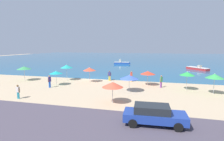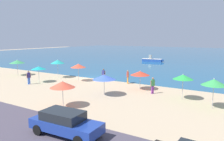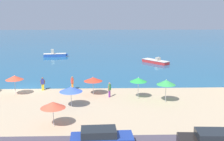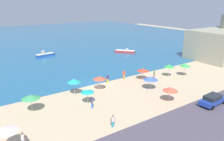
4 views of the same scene
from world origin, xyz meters
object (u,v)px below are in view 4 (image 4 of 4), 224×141
object	(u,v)px
bather_4	(108,78)
beach_umbrella_5	(87,91)
bather_1	(23,139)
skiff_nearshore	(125,51)
parked_car_2	(213,99)
bather_2	(92,101)
beach_umbrella_3	(31,97)
bather_5	(154,74)
beach_umbrella_4	(169,66)
beach_umbrella_0	(151,78)
beach_umbrella_6	(185,65)
bather_3	(113,120)
beach_umbrella_8	(74,81)
skiff_offshore	(45,55)
beach_umbrella_1	(143,70)
beach_umbrella_7	(170,89)
bather_0	(124,74)
beach_umbrella_9	(7,130)
beach_umbrella_2	(99,78)

from	to	relation	value
bather_4	beach_umbrella_5	bearing A→B (deg)	-141.91
bather_1	skiff_nearshore	distance (m)	43.76
beach_umbrella_5	parked_car_2	bearing A→B (deg)	-35.37
bather_4	bather_2	bearing A→B (deg)	-135.45
beach_umbrella_3	bather_1	size ratio (longest dim) A/B	1.55
beach_umbrella_3	bather_5	xyz separation A→B (m)	(22.14, 0.32, -1.18)
bather_5	beach_umbrella_4	bearing A→B (deg)	-10.57
beach_umbrella_0	beach_umbrella_6	size ratio (longest dim) A/B	0.92
beach_umbrella_5	bather_3	world-z (taller)	beach_umbrella_5
beach_umbrella_0	beach_umbrella_8	size ratio (longest dim) A/B	0.87
beach_umbrella_6	bather_2	distance (m)	21.31
beach_umbrella_0	skiff_offshore	xyz separation A→B (m)	(-7.11, 32.01, -1.42)
beach_umbrella_0	bather_2	size ratio (longest dim) A/B	1.36
beach_umbrella_0	bather_5	world-z (taller)	beach_umbrella_0
beach_umbrella_4	bather_4	distance (m)	12.13
beach_umbrella_5	bather_3	size ratio (longest dim) A/B	1.39
beach_umbrella_0	skiff_offshore	bearing A→B (deg)	102.52
bather_4	beach_umbrella_6	bearing A→B (deg)	-19.45
beach_umbrella_1	bather_4	bearing A→B (deg)	161.80
beach_umbrella_7	parked_car_2	world-z (taller)	beach_umbrella_7
bather_2	bather_0	bearing A→B (deg)	33.10
beach_umbrella_1	beach_umbrella_5	world-z (taller)	beach_umbrella_1
beach_umbrella_6	beach_umbrella_7	bearing A→B (deg)	-150.70
beach_umbrella_9	skiff_nearshore	distance (m)	44.69
beach_umbrella_7	bather_5	distance (m)	9.61
bather_0	skiff_nearshore	world-z (taller)	bather_0
beach_umbrella_1	beach_umbrella_7	world-z (taller)	beach_umbrella_7
beach_umbrella_3	beach_umbrella_6	bearing A→B (deg)	-3.37
beach_umbrella_8	bather_0	bearing A→B (deg)	8.80
beach_umbrella_5	beach_umbrella_7	bearing A→B (deg)	-30.70
beach_umbrella_4	skiff_nearshore	xyz separation A→B (m)	(5.86, 21.29, -1.80)
beach_umbrella_3	bather_3	bearing A→B (deg)	-53.06
beach_umbrella_3	parked_car_2	size ratio (longest dim) A/B	0.54
bather_2	beach_umbrella_3	bearing A→B (deg)	154.15
beach_umbrella_8	bather_4	size ratio (longest dim) A/B	1.62
bather_1	beach_umbrella_0	bearing A→B (deg)	10.55
beach_umbrella_0	beach_umbrella_2	xyz separation A→B (m)	(-7.06, 4.34, 0.22)
beach_umbrella_2	beach_umbrella_6	world-z (taller)	beach_umbrella_6
beach_umbrella_0	beach_umbrella_4	distance (m)	7.70
beach_umbrella_8	skiff_nearshore	world-z (taller)	beach_umbrella_8
bather_1	parked_car_2	distance (m)	24.44
skiff_offshore	beach_umbrella_5	bearing A→B (deg)	-97.14
beach_umbrella_0	beach_umbrella_6	xyz separation A→B (m)	(10.07, 1.22, 0.34)
beach_umbrella_5	bather_4	xyz separation A→B (m)	(6.75, 5.29, -0.99)
beach_umbrella_9	bather_0	size ratio (longest dim) A/B	1.45
beach_umbrella_7	parked_car_2	size ratio (longest dim) A/B	0.50
beach_umbrella_3	skiff_offshore	size ratio (longest dim) A/B	0.47
bather_4	beach_umbrella_7	bearing A→B (deg)	-73.72
beach_umbrella_5	skiff_offshore	size ratio (longest dim) A/B	0.42
bather_3	parked_car_2	xyz separation A→B (m)	(14.63, -3.10, -0.04)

